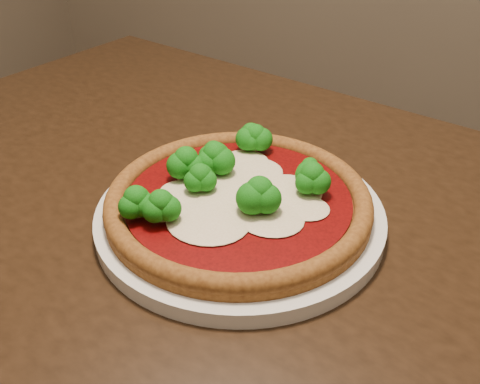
% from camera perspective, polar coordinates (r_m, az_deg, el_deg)
% --- Properties ---
extents(dining_table, '(1.34, 1.07, 0.75)m').
position_cam_1_polar(dining_table, '(0.68, -1.93, -9.43)').
color(dining_table, black).
rests_on(dining_table, floor).
extents(plate, '(0.33, 0.33, 0.02)m').
position_cam_1_polar(plate, '(0.61, 0.00, -2.42)').
color(plate, silver).
rests_on(plate, dining_table).
extents(pizza, '(0.30, 0.30, 0.06)m').
position_cam_1_polar(pizza, '(0.60, -0.43, -0.16)').
color(pizza, brown).
rests_on(pizza, plate).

